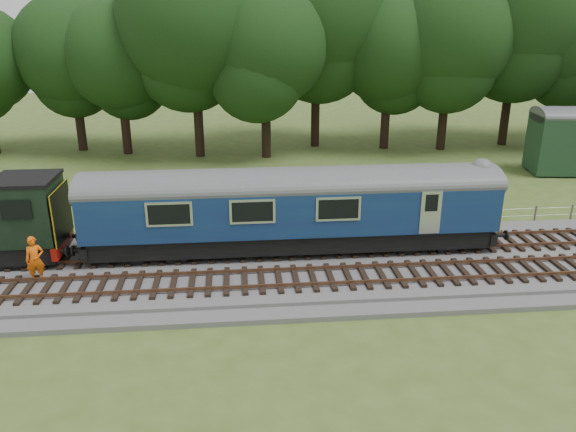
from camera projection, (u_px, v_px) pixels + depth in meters
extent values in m
plane|color=#445920|center=(276.00, 271.00, 24.21)|extent=(120.00, 120.00, 0.00)
cube|color=#4C4C4F|center=(276.00, 267.00, 24.15)|extent=(70.00, 7.00, 0.35)
cube|color=brown|center=(275.00, 254.00, 24.68)|extent=(66.50, 0.07, 0.14)
cube|color=brown|center=(273.00, 242.00, 26.02)|extent=(66.50, 0.07, 0.14)
cube|color=brown|center=(281.00, 285.00, 21.87)|extent=(66.50, 0.07, 0.14)
cube|color=brown|center=(278.00, 269.00, 23.22)|extent=(66.50, 0.07, 0.14)
cube|color=black|center=(292.00, 235.00, 25.23)|extent=(17.46, 2.52, 0.85)
cube|color=navy|center=(292.00, 206.00, 24.74)|extent=(18.00, 2.80, 2.05)
cube|color=yellow|center=(488.00, 207.00, 25.67)|extent=(0.06, 2.74, 1.30)
cube|color=black|center=(422.00, 235.00, 25.83)|extent=(2.60, 2.00, 0.55)
cube|color=black|center=(157.00, 244.00, 24.77)|extent=(2.60, 2.00, 0.55)
cube|color=black|center=(29.00, 210.00, 23.69)|extent=(2.40, 2.55, 2.60)
cube|color=#A0130C|center=(63.00, 244.00, 24.35)|extent=(0.25, 2.60, 0.55)
cube|color=yellow|center=(62.00, 213.00, 23.88)|extent=(0.06, 2.55, 2.30)
imported|color=#FC630D|center=(35.00, 259.00, 22.18)|extent=(0.82, 0.68, 1.92)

